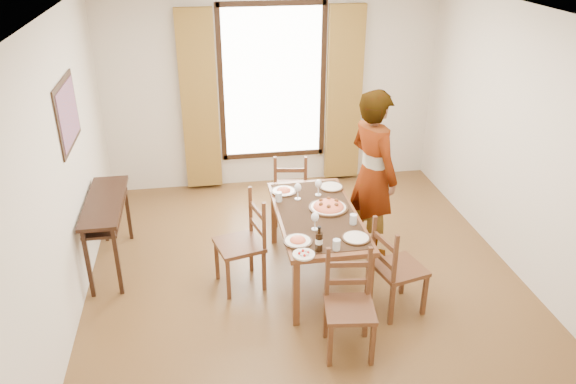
{
  "coord_description": "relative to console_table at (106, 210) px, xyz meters",
  "views": [
    {
      "loc": [
        -0.97,
        -4.83,
        3.45
      ],
      "look_at": [
        -0.18,
        0.08,
        1.0
      ],
      "focal_mm": 35.0,
      "sensor_mm": 36.0,
      "label": 1
    }
  ],
  "objects": [
    {
      "name": "ground",
      "position": [
        2.03,
        -0.6,
        -0.68
      ],
      "size": [
        5.0,
        5.0,
        0.0
      ],
      "primitive_type": "plane",
      "color": "#4A3117",
      "rests_on": "ground"
    },
    {
      "name": "room_shell",
      "position": [
        2.03,
        -0.47,
        0.86
      ],
      "size": [
        4.6,
        5.1,
        2.74
      ],
      "color": "beige",
      "rests_on": "ground"
    },
    {
      "name": "console_table",
      "position": [
        0.0,
        0.0,
        0.0
      ],
      "size": [
        0.38,
        1.2,
        0.8
      ],
      "color": "black",
      "rests_on": "ground"
    },
    {
      "name": "dining_table",
      "position": [
        2.15,
        -0.56,
        -0.0
      ],
      "size": [
        0.81,
        1.61,
        0.76
      ],
      "color": "brown",
      "rests_on": "ground"
    },
    {
      "name": "chair_west",
      "position": [
        1.38,
        -0.57,
        -0.22
      ],
      "size": [
        0.54,
        0.54,
        1.0
      ],
      "rotation": [
        0.0,
        0.0,
        -1.32
      ],
      "color": "#4F291A",
      "rests_on": "ground"
    },
    {
      "name": "chair_north",
      "position": [
        2.07,
        0.66,
        -0.25
      ],
      "size": [
        0.48,
        0.48,
        0.94
      ],
      "rotation": [
        0.0,
        0.0,
        2.98
      ],
      "color": "#4F291A",
      "rests_on": "ground"
    },
    {
      "name": "chair_south",
      "position": [
        2.2,
        -1.69,
        -0.24
      ],
      "size": [
        0.47,
        0.47,
        0.95
      ],
      "rotation": [
        0.0,
        0.0,
        -0.13
      ],
      "color": "#4F291A",
      "rests_on": "ground"
    },
    {
      "name": "chair_east",
      "position": [
        2.77,
        -1.23,
        -0.23
      ],
      "size": [
        0.52,
        0.52,
        0.97
      ],
      "rotation": [
        0.0,
        0.0,
        1.82
      ],
      "color": "#4F291A",
      "rests_on": "ground"
    },
    {
      "name": "man",
      "position": [
        2.85,
        -0.12,
        0.26
      ],
      "size": [
        1.0,
        0.93,
        1.89
      ],
      "primitive_type": "imported",
      "rotation": [
        0.0,
        0.0,
        1.96
      ],
      "color": "gray",
      "rests_on": "ground"
    },
    {
      "name": "plate_sw",
      "position": [
        1.86,
        -1.08,
        0.1
      ],
      "size": [
        0.27,
        0.27,
        0.05
      ],
      "primitive_type": null,
      "color": "silver",
      "rests_on": "dining_table"
    },
    {
      "name": "plate_se",
      "position": [
        2.4,
        -1.11,
        0.1
      ],
      "size": [
        0.27,
        0.27,
        0.05
      ],
      "primitive_type": null,
      "color": "silver",
      "rests_on": "dining_table"
    },
    {
      "name": "plate_nw",
      "position": [
        1.89,
        -0.03,
        0.1
      ],
      "size": [
        0.27,
        0.27,
        0.05
      ],
      "primitive_type": null,
      "color": "silver",
      "rests_on": "dining_table"
    },
    {
      "name": "plate_ne",
      "position": [
        2.42,
        -0.01,
        0.1
      ],
      "size": [
        0.27,
        0.27,
        0.05
      ],
      "primitive_type": null,
      "color": "silver",
      "rests_on": "dining_table"
    },
    {
      "name": "pasta_platter",
      "position": [
        2.28,
        -0.49,
        0.12
      ],
      "size": [
        0.4,
        0.4,
        0.1
      ],
      "primitive_type": null,
      "color": "red",
      "rests_on": "dining_table"
    },
    {
      "name": "caprese_plate",
      "position": [
        1.87,
        -1.3,
        0.09
      ],
      "size": [
        0.2,
        0.2,
        0.04
      ],
      "primitive_type": null,
      "color": "silver",
      "rests_on": "dining_table"
    },
    {
      "name": "wine_glass_a",
      "position": [
        2.06,
        -0.87,
        0.16
      ],
      "size": [
        0.08,
        0.08,
        0.18
      ],
      "primitive_type": null,
      "color": "white",
      "rests_on": "dining_table"
    },
    {
      "name": "wine_glass_b",
      "position": [
        2.24,
        -0.16,
        0.16
      ],
      "size": [
        0.08,
        0.08,
        0.18
      ],
      "primitive_type": null,
      "color": "white",
      "rests_on": "dining_table"
    },
    {
      "name": "wine_glass_c",
      "position": [
        2.01,
        -0.21,
        0.16
      ],
      "size": [
        0.08,
        0.08,
        0.18
      ],
      "primitive_type": null,
      "color": "white",
      "rests_on": "dining_table"
    },
    {
      "name": "tumbler_a",
      "position": [
        2.45,
        -0.82,
        0.12
      ],
      "size": [
        0.07,
        0.07,
        0.1
      ],
      "primitive_type": "cylinder",
      "color": "silver",
      "rests_on": "dining_table"
    },
    {
      "name": "tumbler_b",
      "position": [
        1.8,
        -0.23,
        0.12
      ],
      "size": [
        0.07,
        0.07,
        0.1
      ],
      "primitive_type": "cylinder",
      "color": "silver",
      "rests_on": "dining_table"
    },
    {
      "name": "tumbler_c",
      "position": [
        2.18,
        -1.26,
        0.12
      ],
      "size": [
        0.07,
        0.07,
        0.1
      ],
      "primitive_type": "cylinder",
      "color": "silver",
      "rests_on": "dining_table"
    },
    {
      "name": "wine_bottle",
      "position": [
        2.02,
        -1.25,
        0.2
      ],
      "size": [
        0.07,
        0.07,
        0.25
      ],
      "primitive_type": null,
      "color": "black",
      "rests_on": "dining_table"
    }
  ]
}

